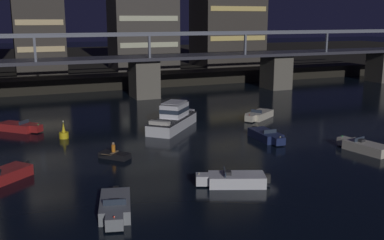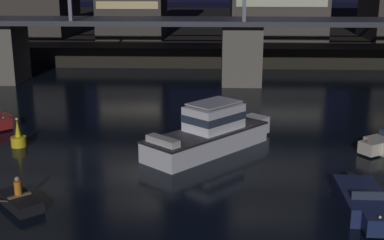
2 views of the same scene
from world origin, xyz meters
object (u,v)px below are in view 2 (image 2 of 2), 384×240
Objects in this scene: cabin_cruiser_near_left at (211,132)px; dinghy_with_paddler at (20,201)px; speedboat_mid_right at (363,202)px; channel_buoy at (19,139)px; river_bridge at (242,40)px.

cabin_cruiser_near_left is 11.59m from dinghy_with_paddler.
speedboat_mid_right is 19.64m from channel_buoy.
dinghy_with_paddler reaches higher than speedboat_mid_right.
river_bridge is at bearing 54.56° from channel_buoy.
channel_buoy is 8.80m from dinghy_with_paddler.
cabin_cruiser_near_left is (-2.66, -19.76, -3.07)m from river_bridge.
river_bridge is 36.31× the size of dinghy_with_paddler.
channel_buoy is (-11.33, 0.10, -0.57)m from cabin_cruiser_near_left.
dinghy_with_paddler is at bearing -179.13° from speedboat_mid_right.
dinghy_with_paddler is (-8.23, -8.13, -0.77)m from cabin_cruiser_near_left.
cabin_cruiser_near_left reaches higher than speedboat_mid_right.
channel_buoy is at bearing -125.44° from river_bridge.
river_bridge is 24.41m from channel_buoy.
cabin_cruiser_near_left is 4.65× the size of channel_buoy.
cabin_cruiser_near_left reaches higher than dinghy_with_paddler.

